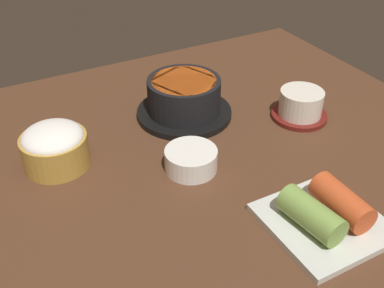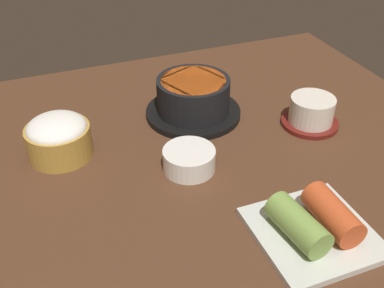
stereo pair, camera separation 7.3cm
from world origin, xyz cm
name	(u,v)px [view 2 (the right image)]	position (x,y,z in cm)	size (l,w,h in cm)	color
dining_table	(176,160)	(0.00, 0.00, 1.00)	(100.00, 76.00, 2.00)	#4C2D1C
stone_pot	(193,98)	(7.22, 10.73, 5.53)	(17.48, 17.48, 7.30)	black
rice_bowl	(58,137)	(-17.44, 6.94, 5.57)	(10.32, 10.32, 7.02)	#B78C38
tea_cup_with_saucer	(312,113)	(25.48, -0.29, 4.62)	(10.17, 10.17, 5.43)	maroon
banchan_cup_center	(189,159)	(0.68, -4.11, 3.87)	(8.23, 8.23, 3.48)	white
kimchi_plate	(314,225)	(10.58, -23.49, 3.92)	(14.92, 14.92, 5.02)	silver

